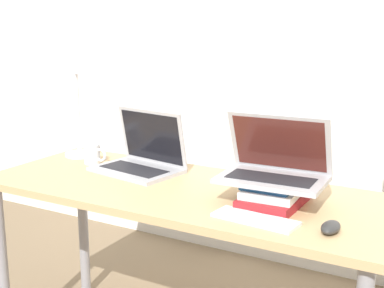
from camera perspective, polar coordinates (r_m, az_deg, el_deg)
wall_back at (r=3.04m, az=10.21°, el=11.55°), size 8.00×0.05×2.70m
desk at (r=2.12m, az=-0.93°, el=-6.97°), size 1.64×0.65×0.78m
laptop_left at (r=2.33m, az=-5.40°, el=-1.58°), size 0.40×0.31×0.26m
book_stack at (r=1.93m, az=8.72°, el=-5.20°), size 0.20×0.28×0.09m
laptop_on_books at (r=1.91m, az=8.79°, el=-2.45°), size 0.38×0.26×0.23m
wireless_keyboard at (r=1.77m, az=6.77°, el=-7.93°), size 0.29×0.13×0.01m
mouse at (r=1.72m, az=14.58°, el=-8.58°), size 0.06×0.10×0.03m
mug at (r=2.48m, az=-10.54°, el=-1.05°), size 0.12×0.07×0.09m
desk_lamp at (r=2.51m, az=-11.67°, el=7.97°), size 0.23×0.20×0.58m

